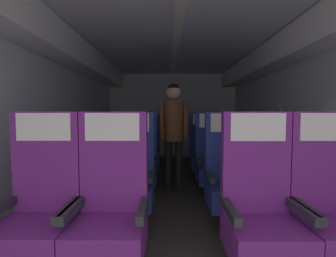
# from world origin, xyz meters

# --- Properties ---
(ground) EXTENTS (3.67, 6.90, 0.02)m
(ground) POSITION_xyz_m (0.00, 3.25, -0.01)
(ground) COLOR #3D3833
(fuselage_shell) EXTENTS (3.55, 6.55, 2.33)m
(fuselage_shell) POSITION_xyz_m (0.00, 3.52, 1.68)
(fuselage_shell) COLOR silver
(fuselage_shell) RESTS_ON ground
(seat_a_left_window) EXTENTS (0.52, 0.48, 1.19)m
(seat_a_left_window) POSITION_xyz_m (-1.02, 1.53, 0.49)
(seat_a_left_window) COLOR #38383D
(seat_a_left_window) RESTS_ON ground
(seat_a_left_aisle) EXTENTS (0.52, 0.48, 1.19)m
(seat_a_left_aisle) POSITION_xyz_m (-0.52, 1.53, 0.49)
(seat_a_left_aisle) COLOR #38383D
(seat_a_left_aisle) RESTS_ON ground
(seat_a_right_aisle) EXTENTS (0.52, 0.48, 1.19)m
(seat_a_right_aisle) POSITION_xyz_m (1.02, 1.52, 0.49)
(seat_a_right_aisle) COLOR #38383D
(seat_a_right_aisle) RESTS_ON ground
(seat_a_right_window) EXTENTS (0.52, 0.48, 1.19)m
(seat_a_right_window) POSITION_xyz_m (0.52, 1.51, 0.49)
(seat_a_right_window) COLOR #38383D
(seat_a_right_window) RESTS_ON ground
(seat_b_left_window) EXTENTS (0.52, 0.48, 1.19)m
(seat_b_left_window) POSITION_xyz_m (-1.01, 2.41, 0.49)
(seat_b_left_window) COLOR #38383D
(seat_b_left_window) RESTS_ON ground
(seat_b_left_aisle) EXTENTS (0.52, 0.48, 1.19)m
(seat_b_left_aisle) POSITION_xyz_m (-0.52, 2.40, 0.49)
(seat_b_left_aisle) COLOR #38383D
(seat_b_left_aisle) RESTS_ON ground
(seat_b_right_aisle) EXTENTS (0.52, 0.48, 1.19)m
(seat_b_right_aisle) POSITION_xyz_m (1.01, 2.39, 0.49)
(seat_b_right_aisle) COLOR #38383D
(seat_b_right_aisle) RESTS_ON ground
(seat_b_right_window) EXTENTS (0.52, 0.48, 1.19)m
(seat_b_right_window) POSITION_xyz_m (0.53, 2.39, 0.49)
(seat_b_right_window) COLOR #38383D
(seat_b_right_window) RESTS_ON ground
(seat_c_left_window) EXTENTS (0.52, 0.48, 1.19)m
(seat_c_left_window) POSITION_xyz_m (-1.02, 3.27, 0.49)
(seat_c_left_window) COLOR #38383D
(seat_c_left_window) RESTS_ON ground
(seat_c_left_aisle) EXTENTS (0.52, 0.48, 1.19)m
(seat_c_left_aisle) POSITION_xyz_m (-0.53, 3.27, 0.49)
(seat_c_left_aisle) COLOR #38383D
(seat_c_left_aisle) RESTS_ON ground
(seat_c_right_aisle) EXTENTS (0.52, 0.48, 1.19)m
(seat_c_right_aisle) POSITION_xyz_m (1.01, 3.26, 0.49)
(seat_c_right_aisle) COLOR #38383D
(seat_c_right_aisle) RESTS_ON ground
(seat_c_right_window) EXTENTS (0.52, 0.48, 1.19)m
(seat_c_right_window) POSITION_xyz_m (0.53, 3.28, 0.49)
(seat_c_right_window) COLOR #38383D
(seat_c_right_window) RESTS_ON ground
(seat_d_left_window) EXTENTS (0.52, 0.48, 1.19)m
(seat_d_left_window) POSITION_xyz_m (-1.01, 4.14, 0.49)
(seat_d_left_window) COLOR #38383D
(seat_d_left_window) RESTS_ON ground
(seat_d_left_aisle) EXTENTS (0.52, 0.48, 1.19)m
(seat_d_left_aisle) POSITION_xyz_m (-0.53, 4.14, 0.49)
(seat_d_left_aisle) COLOR #38383D
(seat_d_left_aisle) RESTS_ON ground
(seat_d_right_aisle) EXTENTS (0.52, 0.48, 1.19)m
(seat_d_right_aisle) POSITION_xyz_m (1.02, 4.15, 0.49)
(seat_d_right_aisle) COLOR #38383D
(seat_d_right_aisle) RESTS_ON ground
(seat_d_right_window) EXTENTS (0.52, 0.48, 1.19)m
(seat_d_right_window) POSITION_xyz_m (0.52, 4.15, 0.49)
(seat_d_right_window) COLOR #38383D
(seat_d_right_window) RESTS_ON ground
(flight_attendant) EXTENTS (0.43, 0.28, 1.63)m
(flight_attendant) POSITION_xyz_m (-0.04, 3.53, 1.01)
(flight_attendant) COLOR black
(flight_attendant) RESTS_ON ground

